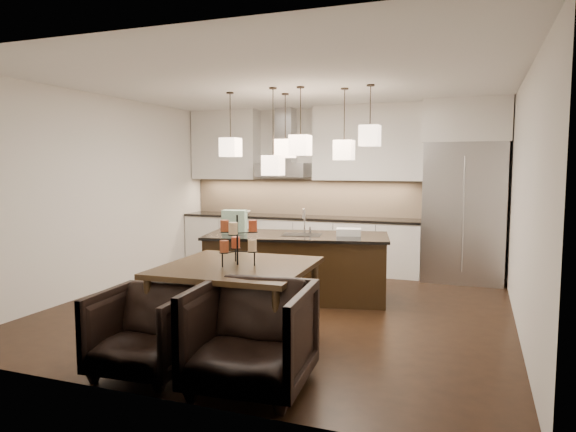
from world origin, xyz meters
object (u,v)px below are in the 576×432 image
(island_body, at_px, (297,267))
(armchair_right, at_px, (251,337))
(refrigerator, at_px, (464,212))
(armchair_left, at_px, (145,332))
(dining_table, at_px, (238,306))

(island_body, xyz_separation_m, armchair_right, (0.61, -2.85, 0.02))
(refrigerator, height_order, island_body, refrigerator)
(armchair_left, xyz_separation_m, armchair_right, (0.99, 0.04, 0.06))
(dining_table, bearing_deg, armchair_right, -60.24)
(island_body, bearing_deg, armchair_left, -109.30)
(island_body, relative_size, dining_table, 1.70)
(island_body, bearing_deg, refrigerator, 30.07)
(island_body, xyz_separation_m, armchair_left, (-0.38, -2.89, -0.04))
(dining_table, xyz_separation_m, armchair_left, (-0.48, -0.85, -0.05))
(refrigerator, xyz_separation_m, armchair_right, (-1.48, -4.72, -0.64))
(refrigerator, bearing_deg, armchair_left, -117.43)
(refrigerator, height_order, dining_table, refrigerator)
(refrigerator, distance_m, armchair_left, 5.40)
(refrigerator, bearing_deg, dining_table, -117.00)
(armchair_right, bearing_deg, dining_table, 117.40)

